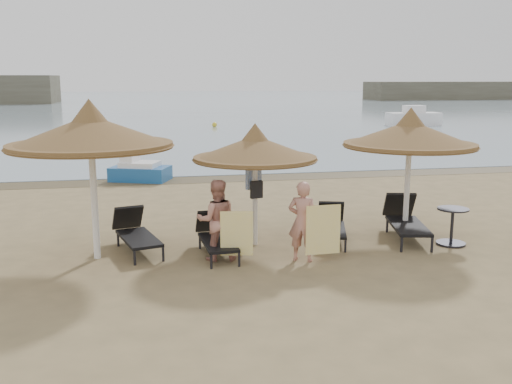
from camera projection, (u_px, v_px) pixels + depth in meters
ground at (265, 257)px, 11.69m from camera, size 160.00×160.00×0.00m
sea at (159, 102)px, 88.70m from camera, size 200.00×140.00×0.03m
wet_sand_strip at (212, 179)px, 20.74m from camera, size 200.00×1.60×0.01m
palapa_left at (90, 132)px, 11.13m from camera, size 3.25×3.25×3.22m
palapa_center at (255, 149)px, 12.16m from camera, size 2.70×2.70×2.67m
palapa_right at (410, 135)px, 12.75m from camera, size 3.00×3.00×2.97m
lounger_far_left at (135, 232)px, 12.14m from camera, size 1.11×2.01×0.86m
lounger_near_left at (216, 236)px, 11.90m from camera, size 0.72×1.87×0.82m
lounger_near_right at (332, 224)px, 12.91m from camera, size 1.07×1.86×0.79m
lounger_far_right at (405, 220)px, 13.05m from camera, size 1.15×2.21×0.94m
side_table at (452, 227)px, 12.51m from camera, size 0.68×0.68×0.82m
person_left at (216, 214)px, 11.35m from camera, size 0.91×0.62×1.91m
person_right at (303, 215)px, 11.29m from camera, size 1.03×0.90×1.89m
towel_left at (237, 234)px, 11.15m from camera, size 0.64×0.12×0.90m
towel_right at (323, 230)px, 11.16m from camera, size 0.71×0.05×1.00m
bag_patterned at (254, 179)px, 12.47m from camera, size 0.36×0.22×0.44m
bag_dark at (256, 190)px, 12.17m from camera, size 0.28×0.15×0.37m
pedal_boat at (140, 171)px, 20.36m from camera, size 2.30×1.83×0.94m
buoy_left at (54, 140)px, 31.94m from camera, size 0.40×0.40×0.40m
buoy_mid at (215, 125)px, 42.60m from camera, size 0.37×0.37×0.37m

